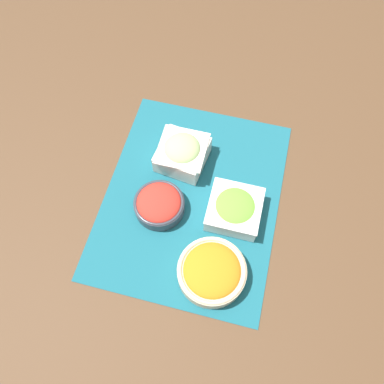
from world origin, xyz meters
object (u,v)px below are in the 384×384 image
cucumber_bowl (182,153)px  carrot_bowl (212,271)px  lettuce_bowl (234,209)px  tomato_bowl (159,204)px

cucumber_bowl → carrot_bowl: bearing=26.9°
carrot_bowl → lettuce_bowl: bearing=173.2°
lettuce_bowl → tomato_bowl: lettuce_bowl is taller
cucumber_bowl → tomato_bowl: 0.16m
cucumber_bowl → tomato_bowl: (0.15, -0.02, -0.01)m
lettuce_bowl → cucumber_bowl: bearing=-126.2°
cucumber_bowl → carrot_bowl: 0.33m
cucumber_bowl → tomato_bowl: cucumber_bowl is taller
cucumber_bowl → carrot_bowl: cucumber_bowl is taller
cucumber_bowl → tomato_bowl: bearing=-7.6°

